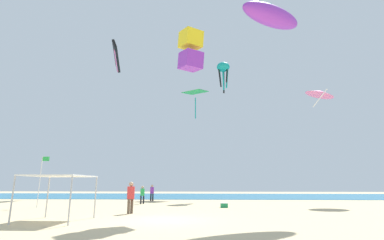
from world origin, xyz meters
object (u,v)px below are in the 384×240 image
object	(u,v)px
kite_box_yellow	(191,50)
kite_delta_pink	(320,93)
kite_octopus_teal	(223,69)
person_near_tent	(152,191)
kite_inflatable_purple	(271,16)
person_central	(131,195)
cooler_box	(224,205)
person_leftmost	(142,193)
canopy_tent	(60,178)
banner_flag	(41,177)
kite_diamond_green	(195,93)
kite_parafoil_black	(116,57)

from	to	relation	value
kite_box_yellow	kite_delta_pink	distance (m)	16.09
kite_box_yellow	kite_octopus_teal	xyz separation A→B (m)	(3.38, 18.40, 6.45)
kite_delta_pink	kite_octopus_teal	world-z (taller)	kite_octopus_teal
person_near_tent	kite_inflatable_purple	world-z (taller)	kite_inflatable_purple
person_central	kite_box_yellow	bearing A→B (deg)	-71.39
person_near_tent	person_central	bearing A→B (deg)	130.12
cooler_box	kite_delta_pink	bearing A→B (deg)	26.85
person_leftmost	kite_delta_pink	xyz separation A→B (m)	(17.54, 1.23, 9.88)
person_near_tent	person_leftmost	size ratio (longest dim) A/B	1.07
cooler_box	canopy_tent	bearing A→B (deg)	-135.11
kite_delta_pink	person_leftmost	bearing A→B (deg)	118.44
person_central	kite_octopus_teal	size ratio (longest dim) A/B	0.46
canopy_tent	banner_flag	world-z (taller)	banner_flag
canopy_tent	kite_box_yellow	xyz separation A→B (m)	(6.37, 3.74, 8.70)
person_central	kite_inflatable_purple	world-z (taller)	kite_inflatable_purple
kite_octopus_teal	person_central	bearing A→B (deg)	105.34
banner_flag	cooler_box	size ratio (longest dim) A/B	6.88
canopy_tent	kite_delta_pink	xyz separation A→B (m)	(18.91, 13.83, 8.74)
person_leftmost	banner_flag	xyz separation A→B (m)	(-7.15, -4.58, 1.41)
cooler_box	kite_inflatable_purple	xyz separation A→B (m)	(3.66, -3.60, 13.90)
kite_delta_pink	kite_octopus_teal	bearing A→B (deg)	72.22
kite_box_yellow	kite_diamond_green	bearing A→B (deg)	57.13
kite_parafoil_black	kite_inflatable_purple	xyz separation A→B (m)	(19.46, -22.38, -7.82)
kite_inflatable_purple	kite_octopus_teal	bearing A→B (deg)	-112.78
kite_octopus_teal	kite_diamond_green	xyz separation A→B (m)	(-3.97, 3.25, -2.44)
canopy_tent	kite_box_yellow	distance (m)	11.41
canopy_tent	banner_flag	distance (m)	9.89
person_near_tent	kite_inflatable_purple	xyz separation A→B (m)	(10.91, -11.87, 13.07)
kite_box_yellow	kite_parafoil_black	xyz separation A→B (m)	(-13.50, 23.69, 11.12)
kite_octopus_teal	kite_diamond_green	size ratio (longest dim) A/B	0.97
canopy_tent	kite_box_yellow	world-z (taller)	kite_box_yellow
banner_flag	kite_box_yellow	world-z (taller)	kite_box_yellow
person_leftmost	kite_parafoil_black	distance (m)	27.04
cooler_box	kite_box_yellow	bearing A→B (deg)	-115.21
canopy_tent	kite_box_yellow	bearing A→B (deg)	30.43
kite_parafoil_black	kite_diamond_green	bearing A→B (deg)	-109.42
person_near_tent	cooler_box	size ratio (longest dim) A/B	2.99
person_central	kite_parafoil_black	bearing A→B (deg)	40.84
kite_octopus_teal	person_leftmost	bearing A→B (deg)	85.11
cooler_box	person_central	bearing A→B (deg)	-140.75
person_central	kite_delta_pink	xyz separation A→B (m)	(16.25, 10.10, 9.70)
cooler_box	kite_inflatable_purple	bearing A→B (deg)	-44.56
banner_flag	kite_octopus_teal	xyz separation A→B (m)	(15.53, 14.11, 14.89)
person_leftmost	kite_delta_pink	distance (m)	20.16
kite_box_yellow	kite_parafoil_black	distance (m)	29.44
person_leftmost	kite_diamond_green	distance (m)	19.36
canopy_tent	kite_parafoil_black	size ratio (longest dim) A/B	0.50
person_near_tent	cooler_box	bearing A→B (deg)	166.04
kite_box_yellow	kite_delta_pink	size ratio (longest dim) A/B	0.80
person_leftmost	kite_box_yellow	world-z (taller)	kite_box_yellow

